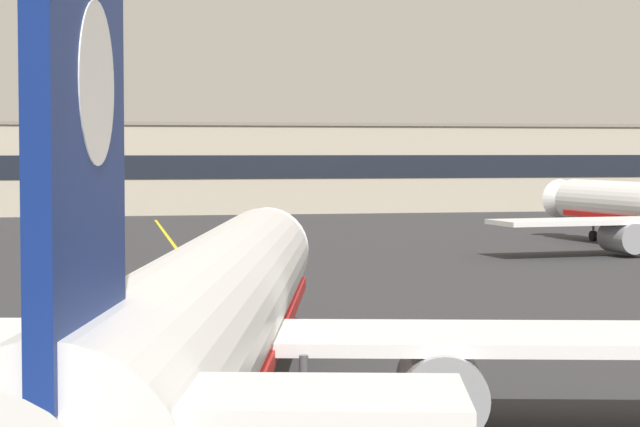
{
  "coord_description": "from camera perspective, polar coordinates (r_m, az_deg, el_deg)",
  "views": [
    {
      "loc": [
        -7.56,
        -19.64,
        7.8
      ],
      "look_at": [
        0.56,
        18.27,
        5.83
      ],
      "focal_mm": 70.07,
      "sensor_mm": 36.0,
      "label": 1
    }
  ],
  "objects": [
    {
      "name": "taxiway_centreline",
      "position": [
        50.82,
        -3.41,
        -5.92
      ],
      "size": [
        7.41,
        179.87,
        0.01
      ],
      "primitive_type": "cube",
      "rotation": [
        0.0,
        0.0,
        -0.04
      ],
      "color": "yellow",
      "rests_on": "ground"
    },
    {
      "name": "airliner_foreground",
      "position": [
        33.89,
        -5.02,
        -4.61
      ],
      "size": [
        32.22,
        40.96,
        11.65
      ],
      "color": "white",
      "rests_on": "ground"
    },
    {
      "name": "safety_cone_by_nose_gear",
      "position": [
        51.06,
        -6.1,
        -5.6
      ],
      "size": [
        0.44,
        0.44,
        0.55
      ],
      "color": "orange",
      "rests_on": "ground"
    },
    {
      "name": "terminal_building",
      "position": [
        155.54,
        -6.28,
        2.08
      ],
      "size": [
        161.05,
        12.4,
        11.14
      ],
      "color": "#B2A893",
      "rests_on": "ground"
    }
  ]
}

